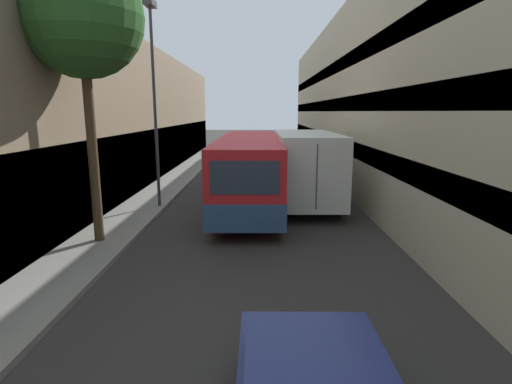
{
  "coord_description": "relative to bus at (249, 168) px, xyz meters",
  "views": [
    {
      "loc": [
        0.12,
        1.04,
        3.96
      ],
      "look_at": [
        0.04,
        12.73,
        1.6
      ],
      "focal_mm": 28.0,
      "sensor_mm": 36.0,
      "label": 1
    }
  ],
  "objects": [
    {
      "name": "sidewalk_left",
      "position": [
        -4.42,
        -3.18,
        -1.47
      ],
      "size": [
        1.95,
        60.0,
        0.15
      ],
      "color": "gray",
      "rests_on": "ground_plane"
    },
    {
      "name": "street_lamp",
      "position": [
        -3.69,
        -1.12,
        3.97
      ],
      "size": [
        0.36,
        0.8,
        7.93
      ],
      "color": "#38383D",
      "rests_on": "sidewalk_left"
    },
    {
      "name": "street_tree_left",
      "position": [
        -4.42,
        -5.61,
        4.93
      ],
      "size": [
        3.34,
        3.34,
        8.04
      ],
      "color": "#4C3823",
      "rests_on": "sidewalk_left"
    },
    {
      "name": "bus",
      "position": [
        0.0,
        0.0,
        0.0
      ],
      "size": [
        2.5,
        11.61,
        2.89
      ],
      "color": "red",
      "rests_on": "ground_plane"
    },
    {
      "name": "building_right_apartment",
      "position": [
        5.76,
        -3.18,
        3.03
      ],
      "size": [
        2.4,
        60.0,
        9.2
      ],
      "color": "beige",
      "rests_on": "ground_plane"
    },
    {
      "name": "building_left_shopfront",
      "position": [
        -6.49,
        -3.18,
        1.88
      ],
      "size": [
        2.4,
        60.0,
        7.54
      ],
      "color": "#847056",
      "rests_on": "ground_plane"
    },
    {
      "name": "box_truck",
      "position": [
        2.41,
        0.59,
        0.11
      ],
      "size": [
        2.44,
        8.95,
        3.09
      ],
      "color": "silver",
      "rests_on": "ground_plane"
    },
    {
      "name": "ground_plane",
      "position": [
        0.29,
        -3.18,
        -1.54
      ],
      "size": [
        150.0,
        150.0,
        0.0
      ],
      "primitive_type": "plane",
      "color": "#33302D"
    }
  ]
}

